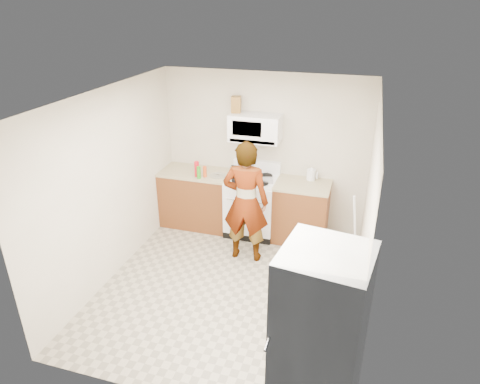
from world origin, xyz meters
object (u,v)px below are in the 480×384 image
at_px(kettle, 311,175).
at_px(saucepan, 246,170).
at_px(microwave, 255,128).
at_px(gas_range, 252,204).
at_px(person, 246,202).
at_px(fridge, 319,337).

bearing_deg(kettle, saucepan, -173.68).
bearing_deg(microwave, saucepan, 178.89).
bearing_deg(gas_range, person, -81.97).
distance_m(person, saucepan, 0.91).
xyz_separation_m(microwave, kettle, (0.87, 0.08, -0.68)).
height_order(fridge, saucepan, fridge).
height_order(kettle, saucepan, kettle).
bearing_deg(kettle, person, -126.94).
relative_size(microwave, fridge, 0.45).
xyz_separation_m(person, saucepan, (-0.24, 0.87, 0.13)).
xyz_separation_m(gas_range, saucepan, (-0.14, 0.13, 0.53)).
distance_m(fridge, saucepan, 3.49).
height_order(gas_range, saucepan, gas_range).
height_order(microwave, person, microwave).
relative_size(gas_range, saucepan, 5.09).
distance_m(person, fridge, 2.60).
distance_m(gas_range, fridge, 3.33).
bearing_deg(gas_range, kettle, 13.44).
relative_size(fridge, saucepan, 7.65).
bearing_deg(fridge, person, 128.16).
height_order(gas_range, person, person).
xyz_separation_m(kettle, saucepan, (-1.01, -0.08, -0.00)).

